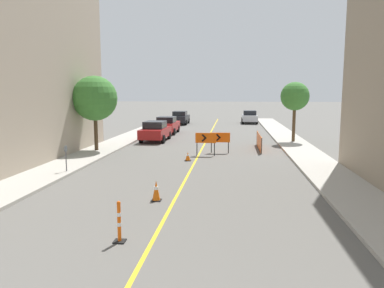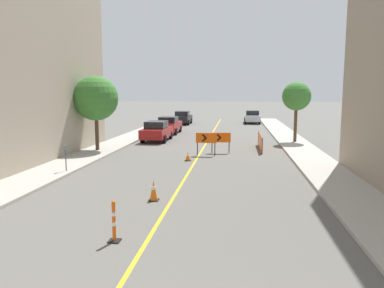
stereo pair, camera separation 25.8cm
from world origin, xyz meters
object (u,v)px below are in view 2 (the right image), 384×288
at_px(arrow_barricade_secondary, 221,138).
at_px(street_tree_right_near, 296,97).
at_px(arrow_barricade_primary, 206,139).
at_px(parking_meter_near_curb, 65,153).
at_px(traffic_cone_third, 188,156).
at_px(parked_car_opposite_side, 252,117).
at_px(traffic_cone_second, 154,191).
at_px(delineator_post_front, 114,224).
at_px(parked_car_curb_near, 157,131).
at_px(parked_car_curb_far, 183,118).
at_px(street_tree_left_near, 96,98).
at_px(parked_car_curb_mid, 169,125).

distance_m(arrow_barricade_secondary, street_tree_right_near, 8.04).
bearing_deg(arrow_barricade_primary, parking_meter_near_curb, -135.05).
relative_size(traffic_cone_third, parked_car_opposite_side, 0.12).
bearing_deg(arrow_barricade_primary, traffic_cone_second, -94.56).
relative_size(delineator_post_front, arrow_barricade_secondary, 0.84).
xyz_separation_m(arrow_barricade_secondary, parking_meter_near_curb, (-7.07, -6.95, 0.06)).
height_order(traffic_cone_second, arrow_barricade_primary, arrow_barricade_primary).
bearing_deg(traffic_cone_second, parked_car_curb_near, 101.74).
bearing_deg(parked_car_curb_far, arrow_barricade_secondary, -74.61).
bearing_deg(traffic_cone_second, traffic_cone_third, 88.53).
distance_m(delineator_post_front, street_tree_left_near, 15.63).
distance_m(arrow_barricade_secondary, parked_car_curb_far, 21.62).
relative_size(arrow_barricade_secondary, street_tree_left_near, 0.27).
distance_m(traffic_cone_second, delineator_post_front, 3.79).
bearing_deg(delineator_post_front, traffic_cone_third, 88.02).
relative_size(delineator_post_front, street_tree_right_near, 0.25).
bearing_deg(parked_car_curb_mid, parked_car_opposite_side, 57.97).
relative_size(delineator_post_front, parking_meter_near_curb, 0.89).
distance_m(traffic_cone_second, street_tree_right_near, 18.06).
bearing_deg(parking_meter_near_curb, parked_car_curb_far, 86.72).
bearing_deg(parking_meter_near_curb, traffic_cone_second, -37.16).
relative_size(traffic_cone_second, arrow_barricade_primary, 0.53).
distance_m(traffic_cone_second, parked_car_curb_mid, 21.89).
xyz_separation_m(delineator_post_front, parked_car_curb_near, (-3.16, 19.98, 0.33)).
bearing_deg(traffic_cone_second, arrow_barricade_secondary, 79.96).
bearing_deg(parking_meter_near_curb, street_tree_right_near, 44.50).
xyz_separation_m(arrow_barricade_primary, parked_car_curb_near, (-4.45, 6.45, -0.23)).
bearing_deg(traffic_cone_second, arrow_barricade_primary, 83.62).
height_order(delineator_post_front, parked_car_opposite_side, parked_car_opposite_side).
bearing_deg(arrow_barricade_secondary, arrow_barricade_primary, -129.19).
xyz_separation_m(traffic_cone_second, arrow_barricade_primary, (1.09, 9.75, 0.66)).
height_order(parked_car_curb_near, street_tree_right_near, street_tree_right_near).
height_order(delineator_post_front, parked_car_curb_mid, parked_car_curb_mid).
xyz_separation_m(parked_car_opposite_side, street_tree_right_near, (2.53, -17.95, 2.73)).
bearing_deg(street_tree_right_near, delineator_post_front, -110.72).
bearing_deg(street_tree_left_near, delineator_post_front, -67.49).
height_order(traffic_cone_third, street_tree_left_near, street_tree_left_near).
bearing_deg(arrow_barricade_secondary, traffic_cone_second, -102.17).
distance_m(arrow_barricade_primary, parked_car_opposite_side, 24.68).
distance_m(parking_meter_near_curb, street_tree_left_near, 7.00).
bearing_deg(parked_car_opposite_side, arrow_barricade_secondary, -97.15).
distance_m(parked_car_curb_far, parking_meter_near_curb, 27.91).
bearing_deg(parked_car_curb_mid, parking_meter_near_curb, -94.39).
height_order(parked_car_curb_near, parked_car_opposite_side, same).
distance_m(parked_car_curb_near, parked_car_curb_mid, 5.43).
distance_m(parked_car_curb_near, parking_meter_near_curb, 12.42).
relative_size(parked_car_curb_near, street_tree_left_near, 0.91).
distance_m(arrow_barricade_primary, parked_car_curb_far, 22.50).
distance_m(traffic_cone_second, arrow_barricade_secondary, 11.03).
xyz_separation_m(parked_car_curb_far, street_tree_left_near, (-2.52, -21.38, 2.66)).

